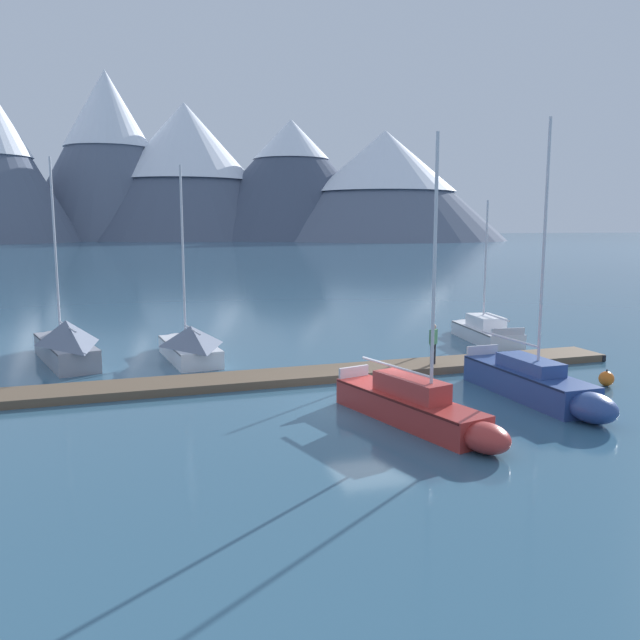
{
  "coord_description": "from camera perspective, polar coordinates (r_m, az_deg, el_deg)",
  "views": [
    {
      "loc": [
        -7.58,
        -19.76,
        6.03
      ],
      "look_at": [
        0.0,
        6.0,
        2.0
      ],
      "focal_mm": 36.08,
      "sensor_mm": 36.0,
      "label": 1
    }
  ],
  "objects": [
    {
      "name": "ground_plane",
      "position": [
        22.01,
        4.45,
        -7.39
      ],
      "size": [
        700.0,
        700.0,
        0.0
      ],
      "primitive_type": "plane",
      "color": "#335B75"
    },
    {
      "name": "mountain_shoulder_ridge",
      "position": [
        266.93,
        -18.28,
        14.01
      ],
      "size": [
        68.28,
        68.28,
        63.65
      ],
      "color": "slate",
      "rests_on": "ground"
    },
    {
      "name": "mountain_east_summit",
      "position": [
        263.4,
        -11.84,
        13.18
      ],
      "size": [
        89.06,
        89.06,
        52.5
      ],
      "color": "#4C566B",
      "rests_on": "ground"
    },
    {
      "name": "mountain_rear_spur",
      "position": [
        258.37,
        -2.56,
        12.45
      ],
      "size": [
        85.58,
        85.58,
        46.23
      ],
      "color": "#424C60",
      "rests_on": "ground"
    },
    {
      "name": "mountain_north_horn",
      "position": [
        247.37,
        5.75,
        12.11
      ],
      "size": [
        90.4,
        90.4,
        40.37
      ],
      "color": "slate",
      "rests_on": "ground"
    },
    {
      "name": "dock",
      "position": [
        25.63,
        1.27,
        -4.74
      ],
      "size": [
        24.8,
        2.9,
        0.3
      ],
      "color": "brown",
      "rests_on": "ground"
    },
    {
      "name": "sailboat_nearest_berth",
      "position": [
        30.35,
        -21.73,
        -1.78
      ],
      "size": [
        3.49,
        7.27,
        8.9
      ],
      "color": "#93939E",
      "rests_on": "ground"
    },
    {
      "name": "sailboat_second_berth",
      "position": [
        29.39,
        -11.59,
        -1.99
      ],
      "size": [
        2.57,
        6.29,
        8.59
      ],
      "color": "white",
      "rests_on": "ground"
    },
    {
      "name": "sailboat_mid_dock_port",
      "position": [
        19.67,
        8.61,
        -7.64
      ],
      "size": [
        3.04,
        6.95,
        8.54
      ],
      "color": "#B2332D",
      "rests_on": "ground"
    },
    {
      "name": "sailboat_mid_dock_starboard",
      "position": [
        23.37,
        18.64,
        -5.34
      ],
      "size": [
        1.77,
        7.05,
        9.45
      ],
      "color": "navy",
      "rests_on": "ground"
    },
    {
      "name": "sailboat_far_berth",
      "position": [
        34.72,
        14.21,
        -0.87
      ],
      "size": [
        2.47,
        6.43,
        7.22
      ],
      "color": "silver",
      "rests_on": "ground"
    },
    {
      "name": "person_on_dock",
      "position": [
        26.7,
        10.01,
        -1.89
      ],
      "size": [
        0.45,
        0.43,
        1.69
      ],
      "color": "#232328",
      "rests_on": "dock"
    },
    {
      "name": "mooring_buoy_channel_marker",
      "position": [
        26.46,
        24.06,
        -4.77
      ],
      "size": [
        0.56,
        0.56,
        0.64
      ],
      "color": "orange",
      "rests_on": "ground"
    }
  ]
}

